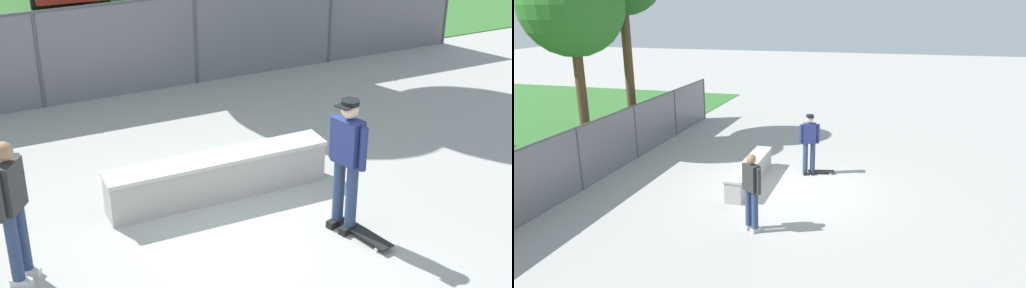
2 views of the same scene
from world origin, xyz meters
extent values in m
plane|color=#9E9E99|center=(0.00, 0.00, 0.00)|extent=(80.00, 80.00, 0.00)
cube|color=#A8A59E|center=(0.19, 1.22, 0.29)|extent=(3.22, 0.46, 0.57)
cube|color=beige|center=(0.19, 1.22, 0.60)|extent=(3.26, 0.50, 0.06)
cube|color=black|center=(1.36, -0.38, 0.05)|extent=(0.28, 0.18, 0.10)
cube|color=black|center=(1.30, -0.17, 0.05)|extent=(0.28, 0.18, 0.10)
cylinder|color=navy|center=(1.39, -0.37, 0.54)|extent=(0.15, 0.15, 0.88)
cylinder|color=navy|center=(1.33, -0.17, 0.54)|extent=(0.15, 0.15, 0.88)
cube|color=navy|center=(1.36, -0.27, 1.28)|extent=(0.32, 0.43, 0.60)
cylinder|color=navy|center=(1.44, -0.51, 1.26)|extent=(0.10, 0.10, 0.58)
cylinder|color=navy|center=(1.28, -0.03, 1.26)|extent=(0.10, 0.10, 0.58)
sphere|color=beige|center=(1.36, -0.27, 1.71)|extent=(0.22, 0.22, 0.22)
cylinder|color=black|center=(1.36, -0.27, 1.81)|extent=(0.23, 0.23, 0.06)
cube|color=black|center=(1.24, -0.31, 1.78)|extent=(0.17, 0.23, 0.02)
cube|color=black|center=(1.49, -0.63, 0.08)|extent=(0.37, 0.82, 0.02)
cube|color=#B2B2B7|center=(1.43, -0.37, 0.06)|extent=(0.15, 0.09, 0.02)
cube|color=#B2B2B7|center=(1.55, -0.90, 0.06)|extent=(0.15, 0.09, 0.02)
cylinder|color=silver|center=(1.51, -0.35, 0.03)|extent=(0.04, 0.06, 0.05)
cylinder|color=silver|center=(1.34, -0.39, 0.03)|extent=(0.04, 0.06, 0.05)
cylinder|color=silver|center=(1.63, -0.88, 0.03)|extent=(0.04, 0.06, 0.05)
cylinder|color=silver|center=(1.46, -0.92, 0.03)|extent=(0.04, 0.06, 0.05)
cylinder|color=#4C4C51|center=(-1.49, 5.56, 0.90)|extent=(0.07, 0.07, 1.80)
cylinder|color=#4C4C51|center=(1.49, 5.56, 0.90)|extent=(0.07, 0.07, 1.80)
cylinder|color=#4C4C51|center=(4.47, 5.56, 0.90)|extent=(0.07, 0.07, 1.80)
cylinder|color=#4C4C51|center=(7.44, 5.56, 0.90)|extent=(0.07, 0.07, 1.80)
cylinder|color=#4C4C51|center=(0.00, 5.56, 1.77)|extent=(14.89, 0.05, 0.05)
cube|color=slate|center=(0.00, 5.56, 0.90)|extent=(14.89, 0.01, 1.80)
cube|color=beige|center=(-2.59, 0.39, 0.05)|extent=(0.28, 0.24, 0.10)
cube|color=beige|center=(-2.71, 0.21, 0.05)|extent=(0.28, 0.24, 0.10)
cylinder|color=navy|center=(-2.62, 0.41, 0.54)|extent=(0.15, 0.15, 0.88)
cylinder|color=navy|center=(-2.74, 0.23, 0.54)|extent=(0.15, 0.15, 0.88)
cube|color=#2D2D2D|center=(-2.68, 0.32, 1.28)|extent=(0.39, 0.44, 0.60)
cylinder|color=#2D2D2D|center=(-2.54, 0.53, 1.26)|extent=(0.10, 0.10, 0.58)
sphere|color=#9E7051|center=(-2.68, 0.32, 1.71)|extent=(0.22, 0.22, 0.22)
camera|label=1|loc=(-3.19, -7.40, 5.30)|focal=52.04mm
camera|label=2|loc=(-12.04, -2.53, 4.92)|focal=33.25mm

